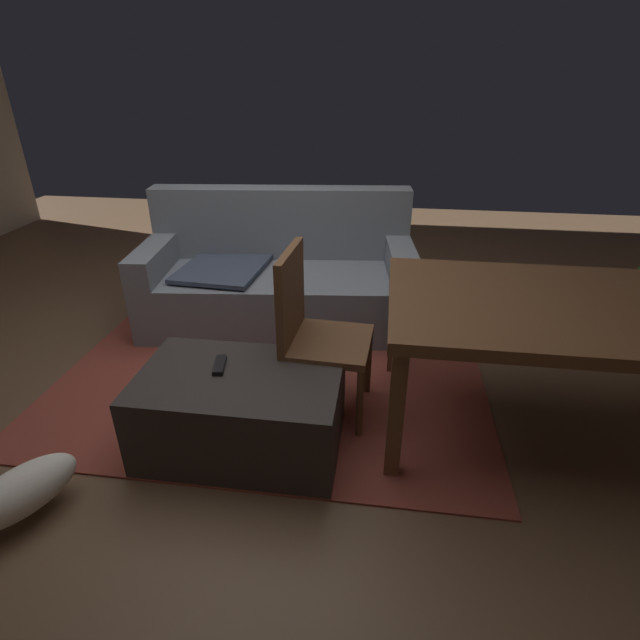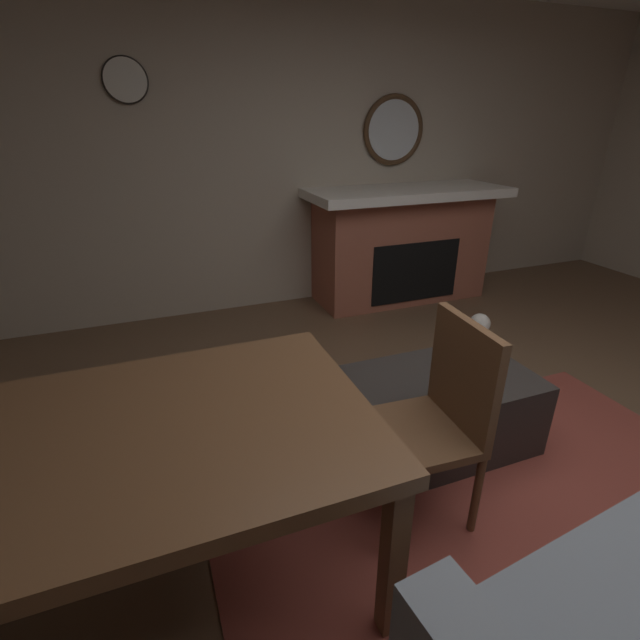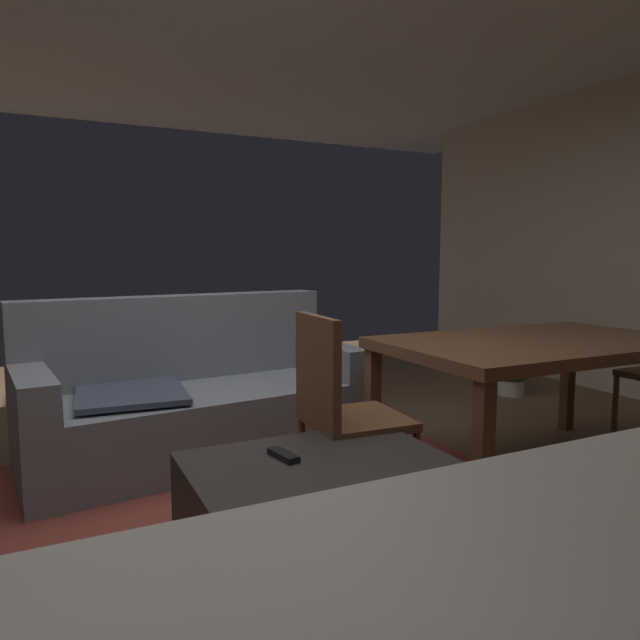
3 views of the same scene
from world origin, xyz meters
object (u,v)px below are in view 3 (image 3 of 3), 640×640
at_px(dining_chair_west, 339,403).
at_px(potted_plant, 511,360).
at_px(dining_table, 538,352).
at_px(couch, 194,400).
at_px(tv_remote, 283,455).
at_px(ottoman_coffee_table, 315,512).

xyz_separation_m(dining_chair_west, potted_plant, (2.39, 1.36, -0.22)).
bearing_deg(dining_table, potted_plant, 49.61).
distance_m(couch, dining_chair_west, 1.17).
bearing_deg(tv_remote, dining_chair_west, 26.99).
bearing_deg(tv_remote, ottoman_coffee_table, -36.44).
bearing_deg(dining_chair_west, potted_plant, 29.57).
bearing_deg(dining_chair_west, tv_remote, -142.45).
bearing_deg(couch, tv_remote, -89.50).
height_order(dining_table, potted_plant, dining_table).
distance_m(tv_remote, potted_plant, 3.25).
bearing_deg(dining_chair_west, ottoman_coffee_table, -129.05).
distance_m(ottoman_coffee_table, tv_remote, 0.26).
distance_m(ottoman_coffee_table, dining_chair_west, 0.56).
bearing_deg(couch, dining_chair_west, -68.97).
relative_size(ottoman_coffee_table, dining_chair_west, 1.04).
bearing_deg(couch, dining_table, -33.40).
distance_m(tv_remote, dining_chair_west, 0.52).
relative_size(tv_remote, potted_plant, 0.29).
distance_m(couch, dining_table, 2.00).
bearing_deg(tv_remote, potted_plant, 20.26).
height_order(tv_remote, dining_chair_west, dining_chair_west).
relative_size(couch, potted_plant, 3.63).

